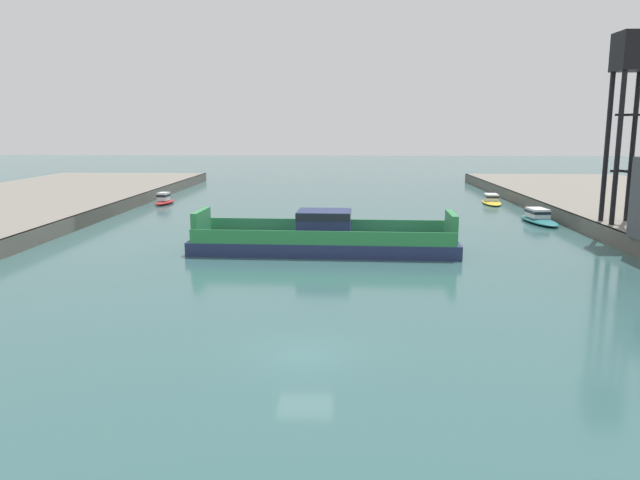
{
  "coord_description": "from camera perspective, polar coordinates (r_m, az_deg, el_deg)",
  "views": [
    {
      "loc": [
        1.66,
        -25.77,
        10.01
      ],
      "look_at": [
        0.0,
        17.45,
        2.0
      ],
      "focal_mm": 33.99,
      "sensor_mm": 36.0,
      "label": 1
    }
  ],
  "objects": [
    {
      "name": "ground_plane",
      "position": [
        27.7,
        -1.41,
        -10.7
      ],
      "size": [
        400.0,
        400.0,
        0.0
      ],
      "primitive_type": "plane",
      "color": "#335B5B"
    },
    {
      "name": "chain_ferry",
      "position": [
        49.88,
        0.4,
        0.13
      ],
      "size": [
        21.83,
        7.2,
        3.38
      ],
      "color": "navy",
      "rests_on": "ground"
    },
    {
      "name": "moored_boat_near_left",
      "position": [
        83.56,
        -14.45,
        3.69
      ],
      "size": [
        2.17,
        5.24,
        1.6
      ],
      "color": "red",
      "rests_on": "ground"
    },
    {
      "name": "moored_boat_mid_left",
      "position": [
        84.94,
        15.84,
        3.65
      ],
      "size": [
        2.86,
        7.18,
        1.27
      ],
      "color": "yellow",
      "rests_on": "ground"
    },
    {
      "name": "moored_boat_far_left",
      "position": [
        69.17,
        19.88,
        2.01
      ],
      "size": [
        3.2,
        8.07,
        1.5
      ],
      "color": "#237075",
      "rests_on": "ground"
    },
    {
      "name": "crane_tower",
      "position": [
        61.25,
        27.3,
        13.44
      ],
      "size": [
        3.0,
        3.0,
        16.73
      ],
      "color": "black",
      "rests_on": "quay_right"
    }
  ]
}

